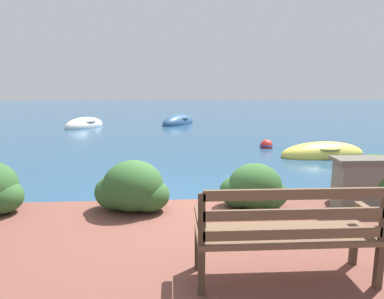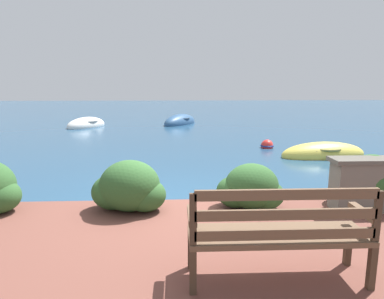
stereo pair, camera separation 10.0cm
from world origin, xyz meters
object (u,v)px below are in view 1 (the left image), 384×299
object	(u,v)px
rowboat_far	(178,123)
mooring_buoy	(266,145)
rowboat_mid	(84,125)
rowboat_nearest	(322,154)
park_bench	(287,231)

from	to	relation	value
rowboat_far	mooring_buoy	bearing A→B (deg)	52.53
rowboat_mid	mooring_buoy	size ratio (longest dim) A/B	5.81
rowboat_nearest	rowboat_far	xyz separation A→B (m)	(-3.96, 8.36, 0.01)
park_bench	rowboat_mid	world-z (taller)	park_bench
park_bench	rowboat_nearest	bearing A→B (deg)	59.86
park_bench	rowboat_nearest	size ratio (longest dim) A/B	0.63
park_bench	mooring_buoy	world-z (taller)	park_bench
rowboat_nearest	rowboat_mid	world-z (taller)	rowboat_mid
rowboat_nearest	mooring_buoy	world-z (taller)	rowboat_nearest
park_bench	rowboat_far	xyz separation A→B (m)	(-0.75, 14.82, -0.63)
park_bench	rowboat_nearest	distance (m)	7.24
rowboat_nearest	mooring_buoy	size ratio (longest dim) A/B	5.95
rowboat_nearest	rowboat_mid	size ratio (longest dim) A/B	1.02
park_bench	rowboat_mid	bearing A→B (deg)	107.19
rowboat_far	rowboat_mid	bearing A→B (deg)	-46.85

